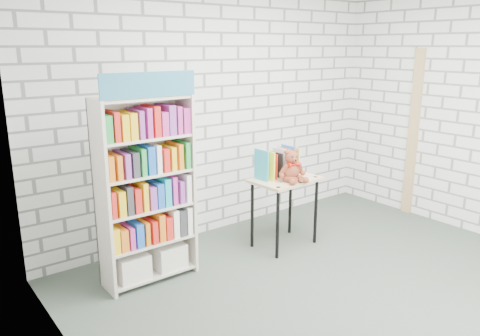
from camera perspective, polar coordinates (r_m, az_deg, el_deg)
ground at (r=4.42m, az=13.68°, el=-14.59°), size 4.50×4.50×0.00m
room_shell at (r=3.88m, az=15.29°, el=9.07°), size 4.52×4.02×2.81m
bookshelf at (r=4.29m, az=-11.37°, el=-2.56°), size 0.86×0.33×1.92m
display_table at (r=5.03m, az=5.50°, el=-2.42°), size 0.74×0.53×0.76m
table_books at (r=5.04m, az=4.63°, el=0.62°), size 0.51×0.25×0.29m
teddy_bear at (r=4.89m, az=6.35°, el=-0.05°), size 0.30×0.29×0.33m
door_trim at (r=6.34m, az=20.37°, el=3.96°), size 0.05×0.12×2.10m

